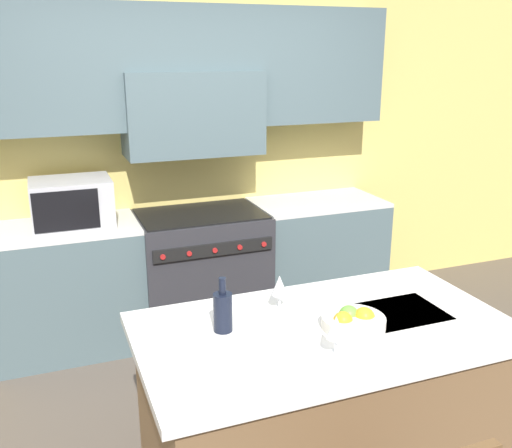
# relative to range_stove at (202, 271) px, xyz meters

# --- Properties ---
(back_cabinetry) EXTENTS (10.00, 0.46, 2.70)m
(back_cabinetry) POSITION_rel_range_stove_xyz_m (0.00, 0.28, 1.11)
(back_cabinetry) COLOR #DBC166
(back_cabinetry) RESTS_ON ground_plane
(back_counter) EXTENTS (3.02, 0.62, 0.93)m
(back_counter) POSITION_rel_range_stove_xyz_m (0.00, 0.02, -0.00)
(back_counter) COLOR #4C6066
(back_counter) RESTS_ON ground_plane
(range_stove) EXTENTS (0.95, 0.70, 0.93)m
(range_stove) POSITION_rel_range_stove_xyz_m (0.00, 0.00, 0.00)
(range_stove) COLOR #2D2D33
(range_stove) RESTS_ON ground_plane
(microwave) EXTENTS (0.53, 0.42, 0.33)m
(microwave) POSITION_rel_range_stove_xyz_m (-0.90, 0.02, 0.63)
(microwave) COLOR #B7B7BC
(microwave) RESTS_ON back_counter
(kitchen_island) EXTENTS (1.69, 0.94, 0.91)m
(kitchen_island) POSITION_rel_range_stove_xyz_m (0.05, -1.91, -0.01)
(kitchen_island) COLOR brown
(kitchen_island) RESTS_ON ground_plane
(wine_bottle) EXTENTS (0.08, 0.08, 0.25)m
(wine_bottle) POSITION_rel_range_stove_xyz_m (-0.40, -1.79, 0.54)
(wine_bottle) COLOR black
(wine_bottle) RESTS_ON kitchen_island
(wine_glass_near) EXTENTS (0.08, 0.08, 0.17)m
(wine_glass_near) POSITION_rel_range_stove_xyz_m (-0.04, -2.15, 0.56)
(wine_glass_near) COLOR white
(wine_glass_near) RESTS_ON kitchen_island
(wine_glass_far) EXTENTS (0.08, 0.08, 0.17)m
(wine_glass_far) POSITION_rel_range_stove_xyz_m (-0.08, -1.68, 0.56)
(wine_glass_far) COLOR white
(wine_glass_far) RESTS_ON kitchen_island
(fruit_bowl) EXTENTS (0.29, 0.29, 0.10)m
(fruit_bowl) POSITION_rel_range_stove_xyz_m (0.15, -1.97, 0.47)
(fruit_bowl) COLOR silver
(fruit_bowl) RESTS_ON kitchen_island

